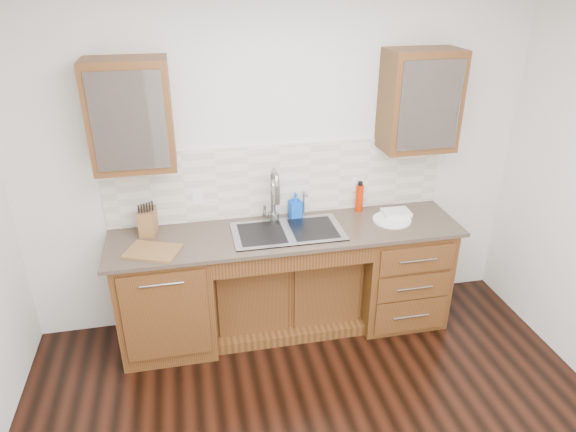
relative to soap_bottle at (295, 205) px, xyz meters
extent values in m
cube|color=white|center=(-0.11, 0.14, 0.34)|extent=(4.00, 0.10, 2.70)
cube|color=#593014|center=(-1.06, -0.22, -0.57)|extent=(0.70, 0.62, 0.88)
cube|color=#593014|center=(-0.11, -0.13, -0.66)|extent=(1.20, 0.44, 0.70)
cube|color=#593014|center=(0.84, -0.22, -0.57)|extent=(0.70, 0.62, 0.88)
cube|color=#84705B|center=(-0.11, -0.23, -0.12)|extent=(2.70, 0.65, 0.03)
cube|color=beige|center=(-0.11, 0.08, 0.19)|extent=(2.70, 0.02, 0.59)
cube|color=#9E9EA5|center=(-0.11, -0.25, -0.19)|extent=(0.84, 0.46, 0.19)
cylinder|color=#999993|center=(-0.18, -0.02, 0.10)|extent=(0.04, 0.04, 0.40)
cylinder|color=#999993|center=(0.07, -0.01, 0.02)|extent=(0.02, 0.02, 0.24)
cube|color=#593014|center=(-1.16, -0.08, 0.81)|extent=(0.55, 0.34, 0.75)
cube|color=#593014|center=(0.94, -0.08, 0.81)|extent=(0.55, 0.34, 0.75)
cube|color=white|center=(-0.76, 0.07, 0.11)|extent=(0.08, 0.01, 0.12)
cube|color=white|center=(0.54, 0.07, 0.11)|extent=(0.08, 0.01, 0.12)
imported|color=blue|center=(0.00, 0.00, 0.00)|extent=(0.10, 0.11, 0.21)
cylinder|color=#C12200|center=(0.54, 0.00, 0.01)|extent=(0.08, 0.08, 0.23)
cylinder|color=white|center=(0.74, -0.23, -0.09)|extent=(0.36, 0.36, 0.02)
cube|color=white|center=(0.80, -0.16, -0.07)|extent=(0.22, 0.16, 0.03)
cube|color=brown|center=(-1.15, -0.06, 0.00)|extent=(0.14, 0.19, 0.20)
cube|color=#A77250|center=(-1.11, -0.36, -0.09)|extent=(0.43, 0.37, 0.02)
imported|color=silver|center=(-1.22, -0.08, 0.76)|extent=(0.14, 0.14, 0.10)
imported|color=white|center=(-1.08, -0.08, 0.75)|extent=(0.12, 0.12, 0.08)
imported|color=silver|center=(0.84, -0.08, 0.76)|extent=(0.12, 0.12, 0.10)
imported|color=white|center=(1.04, -0.08, 0.76)|extent=(0.12, 0.12, 0.10)
camera|label=1|loc=(-0.82, -3.64, 1.70)|focal=32.00mm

